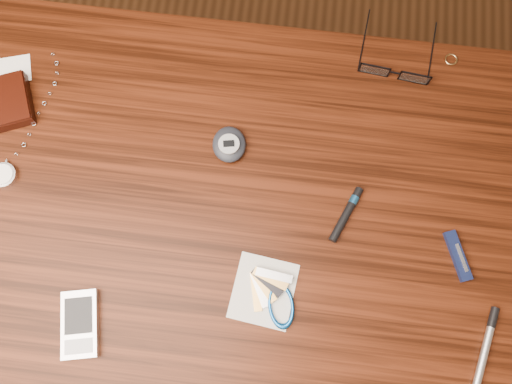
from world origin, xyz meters
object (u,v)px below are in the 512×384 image
Objects in this scene: pocket_watch at (5,172)px; pocket_knife at (458,256)px; pedometer at (229,144)px; eyeglasses at (395,70)px; notepad_keys at (272,297)px; silver_pen at (486,346)px; pda_phone at (80,324)px; desk at (231,220)px.

pocket_watch and pocket_knife have the same top height.
pocket_watch is at bearing -166.01° from pedometer.
pocket_watch is (-0.64, -0.26, -0.01)m from eyeglasses.
pocket_knife is at bearing 19.10° from notepad_keys.
silver_pen is at bearing -69.96° from eyeglasses.
pda_phone is at bearing -162.99° from pocket_knife.
pda_phone reaches higher than pocket_knife.
desk is at bearing -133.02° from eyeglasses.
pda_phone reaches higher than silver_pen.
eyeglasses reaches higher than desk.
notepad_keys is at bearing -56.45° from desk.
silver_pen is (0.43, -0.28, -0.01)m from pedometer.
pocket_knife is (0.39, -0.14, -0.01)m from pedometer.
pda_phone is at bearing -120.76° from pedometer.
pedometer is at bearing -147.57° from eyeglasses.
desk is 0.39m from pocket_watch.
pocket_watch is 0.29m from pda_phone.
pedometer is 0.26m from notepad_keys.
eyeglasses reaches higher than pedometer.
pocket_knife and silver_pen have the same top height.
pocket_knife is (0.12, -0.31, -0.01)m from eyeglasses.
pocket_knife is at bearing 17.01° from pda_phone.
pocket_watch is 2.32× the size of pda_phone.
desk is at bearing -2.21° from pocket_watch.
pedometer is 0.51× the size of silver_pen.
pocket_watch is at bearing 127.88° from pda_phone.
desk is 6.85× the size of silver_pen.
pda_phone is 0.76× the size of silver_pen.
desk is 8.43× the size of notepad_keys.
eyeglasses is at bearing 32.43° from pedometer.
pocket_knife is at bearing -5.38° from desk.
pda_phone reaches higher than pocket_watch.
eyeglasses reaches higher than pocket_watch.
pda_phone reaches higher than notepad_keys.
notepad_keys is at bearing -17.78° from pocket_watch.
pda_phone is at bearing -52.12° from pocket_watch.
desk is 0.40m from eyeglasses.
pedometer is at bearing 147.56° from silver_pen.
silver_pen is at bearing -12.99° from pocket_watch.
desk is 0.19m from notepad_keys.
pedometer reaches higher than notepad_keys.
pda_phone is 0.63m from silver_pen.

